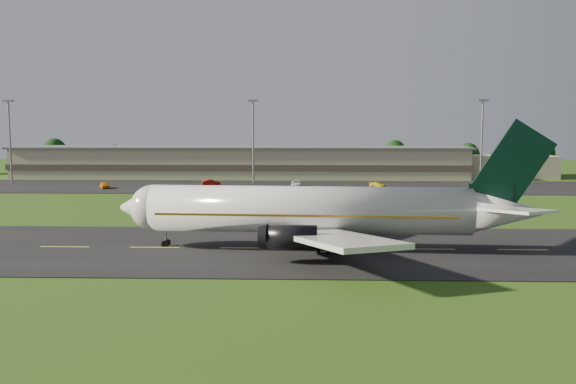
{
  "coord_description": "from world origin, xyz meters",
  "views": [
    {
      "loc": [
        18.64,
        -75.58,
        15.35
      ],
      "look_at": [
        15.86,
        8.0,
        6.0
      ],
      "focal_mm": 40.0,
      "sensor_mm": 36.0,
      "label": 1
    }
  ],
  "objects_px": {
    "light_mast_west": "(10,131)",
    "service_vehicle_c": "(297,183)",
    "service_vehicle_b": "(211,183)",
    "light_mast_east": "(482,131)",
    "airliner": "(316,211)",
    "terminal": "(264,163)",
    "service_vehicle_d": "(378,185)",
    "service_vehicle_a": "(105,185)",
    "light_mast_centre": "(253,131)"
  },
  "relations": [
    {
      "from": "light_mast_west",
      "to": "service_vehicle_c",
      "type": "relative_size",
      "value": 3.97
    },
    {
      "from": "light_mast_west",
      "to": "service_vehicle_b",
      "type": "bearing_deg",
      "value": -7.24
    },
    {
      "from": "light_mast_east",
      "to": "airliner",
      "type": "bearing_deg",
      "value": -116.84
    },
    {
      "from": "terminal",
      "to": "light_mast_east",
      "type": "distance_m",
      "value": 56.67
    },
    {
      "from": "light_mast_west",
      "to": "service_vehicle_c",
      "type": "xyz_separation_m",
      "value": [
        70.71,
        -7.84,
        -11.93
      ]
    },
    {
      "from": "light_mast_east",
      "to": "service_vehicle_d",
      "type": "distance_m",
      "value": 29.79
    },
    {
      "from": "service_vehicle_a",
      "to": "terminal",
      "type": "bearing_deg",
      "value": 15.68
    },
    {
      "from": "airliner",
      "to": "light_mast_east",
      "type": "distance_m",
      "value": 90.07
    },
    {
      "from": "airliner",
      "to": "service_vehicle_d",
      "type": "height_order",
      "value": "airliner"
    },
    {
      "from": "terminal",
      "to": "service_vehicle_a",
      "type": "bearing_deg",
      "value": -139.28
    },
    {
      "from": "light_mast_west",
      "to": "light_mast_centre",
      "type": "relative_size",
      "value": 1.0
    },
    {
      "from": "light_mast_west",
      "to": "service_vehicle_a",
      "type": "relative_size",
      "value": 4.67
    },
    {
      "from": "airliner",
      "to": "service_vehicle_a",
      "type": "bearing_deg",
      "value": 128.33
    },
    {
      "from": "airliner",
      "to": "light_mast_west",
      "type": "distance_m",
      "value": 109.65
    },
    {
      "from": "terminal",
      "to": "service_vehicle_b",
      "type": "bearing_deg",
      "value": -115.63
    },
    {
      "from": "service_vehicle_c",
      "to": "light_mast_west",
      "type": "bearing_deg",
      "value": 174.1
    },
    {
      "from": "light_mast_east",
      "to": "service_vehicle_a",
      "type": "height_order",
      "value": "light_mast_east"
    },
    {
      "from": "airliner",
      "to": "terminal",
      "type": "xyz_separation_m",
      "value": [
        -13.09,
        96.23,
        -0.67
      ]
    },
    {
      "from": "light_mast_centre",
      "to": "service_vehicle_d",
      "type": "relative_size",
      "value": 5.07
    },
    {
      "from": "terminal",
      "to": "service_vehicle_d",
      "type": "distance_m",
      "value": 37.83
    },
    {
      "from": "light_mast_east",
      "to": "light_mast_centre",
      "type": "bearing_deg",
      "value": 180.0
    },
    {
      "from": "terminal",
      "to": "service_vehicle_c",
      "type": "xyz_separation_m",
      "value": [
        9.3,
        -24.02,
        -3.18
      ]
    },
    {
      "from": "light_mast_centre",
      "to": "light_mast_east",
      "type": "distance_m",
      "value": 55.0
    },
    {
      "from": "terminal",
      "to": "light_mast_centre",
      "type": "relative_size",
      "value": 7.13
    },
    {
      "from": "light_mast_east",
      "to": "service_vehicle_a",
      "type": "distance_m",
      "value": 89.36
    },
    {
      "from": "airliner",
      "to": "light_mast_centre",
      "type": "relative_size",
      "value": 2.52
    },
    {
      "from": "light_mast_west",
      "to": "light_mast_east",
      "type": "height_order",
      "value": "same"
    },
    {
      "from": "light_mast_west",
      "to": "light_mast_centre",
      "type": "height_order",
      "value": "same"
    },
    {
      "from": "terminal",
      "to": "light_mast_west",
      "type": "height_order",
      "value": "light_mast_west"
    },
    {
      "from": "light_mast_west",
      "to": "service_vehicle_b",
      "type": "distance_m",
      "value": 52.34
    },
    {
      "from": "service_vehicle_d",
      "to": "service_vehicle_a",
      "type": "bearing_deg",
      "value": 127.77
    },
    {
      "from": "service_vehicle_a",
      "to": "light_mast_east",
      "type": "bearing_deg",
      "value": -16.55
    },
    {
      "from": "terminal",
      "to": "light_mast_west",
      "type": "relative_size",
      "value": 7.13
    },
    {
      "from": "terminal",
      "to": "light_mast_west",
      "type": "bearing_deg",
      "value": -165.24
    },
    {
      "from": "airliner",
      "to": "service_vehicle_c",
      "type": "height_order",
      "value": "airliner"
    },
    {
      "from": "terminal",
      "to": "light_mast_centre",
      "type": "distance_m",
      "value": 18.45
    },
    {
      "from": "airliner",
      "to": "terminal",
      "type": "height_order",
      "value": "airliner"
    },
    {
      "from": "light_mast_west",
      "to": "airliner",
      "type": "bearing_deg",
      "value": -47.06
    },
    {
      "from": "light_mast_west",
      "to": "light_mast_centre",
      "type": "bearing_deg",
      "value": 0.0
    },
    {
      "from": "airliner",
      "to": "service_vehicle_b",
      "type": "xyz_separation_m",
      "value": [
        -23.94,
        73.63,
        -3.84
      ]
    },
    {
      "from": "airliner",
      "to": "service_vehicle_a",
      "type": "height_order",
      "value": "airliner"
    },
    {
      "from": "service_vehicle_c",
      "to": "service_vehicle_d",
      "type": "height_order",
      "value": "service_vehicle_c"
    },
    {
      "from": "service_vehicle_a",
      "to": "service_vehicle_c",
      "type": "relative_size",
      "value": 0.85
    },
    {
      "from": "airliner",
      "to": "service_vehicle_a",
      "type": "relative_size",
      "value": 11.78
    },
    {
      "from": "terminal",
      "to": "service_vehicle_a",
      "type": "height_order",
      "value": "terminal"
    },
    {
      "from": "terminal",
      "to": "service_vehicle_b",
      "type": "height_order",
      "value": "terminal"
    },
    {
      "from": "service_vehicle_b",
      "to": "service_vehicle_c",
      "type": "height_order",
      "value": "service_vehicle_b"
    },
    {
      "from": "light_mast_centre",
      "to": "light_mast_east",
      "type": "height_order",
      "value": "same"
    },
    {
      "from": "light_mast_east",
      "to": "service_vehicle_c",
      "type": "height_order",
      "value": "light_mast_east"
    },
    {
      "from": "light_mast_east",
      "to": "service_vehicle_d",
      "type": "xyz_separation_m",
      "value": [
        -25.67,
        -9.11,
        -12.06
      ]
    }
  ]
}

